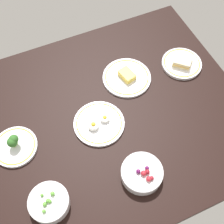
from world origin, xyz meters
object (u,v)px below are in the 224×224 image
Objects in this scene: plate_broccoli at (15,146)px; plate_cheese at (127,77)px; plate_sandwich at (182,63)px; bowl_berries at (142,173)px; bowl_peas at (49,203)px; plate_eggs at (99,123)px.

plate_cheese is at bearing 13.20° from plate_broccoli.
bowl_berries is (-41.36, -40.25, 1.09)cm from plate_sandwich.
plate_broccoli is at bearing -166.80° from plate_cheese.
plate_broccoli reaches higher than bowl_peas.
plate_broccoli is 50.67cm from bowl_berries.
plate_broccoli is at bearing 101.84° from bowl_peas.
plate_broccoli is at bearing 142.89° from bowl_berries.
bowl_peas is at bearing -78.16° from plate_broccoli.
plate_broccoli is 27.49cm from bowl_peas.
bowl_peas is at bearing -154.34° from plate_sandwich.
plate_sandwich and plate_eggs have the same top height.
plate_eggs is (28.55, 22.97, -1.62)cm from bowl_peas.
bowl_berries is at bearing -135.78° from plate_sandwich.
bowl_berries reaches higher than plate_eggs.
plate_eggs is (-6.21, 26.65, -1.49)cm from bowl_berries.
plate_broccoli is 0.95× the size of plate_sandwich.
bowl_peas is 36.68cm from plate_eggs.
bowl_peas is 0.69× the size of plate_eggs.
plate_cheese is (54.89, 12.87, -0.66)cm from plate_broccoli.
plate_broccoli is 1.20× the size of bowl_peas.
plate_eggs is at bearing -6.54° from plate_broccoli.
bowl_berries is at bearing -108.45° from plate_cheese.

